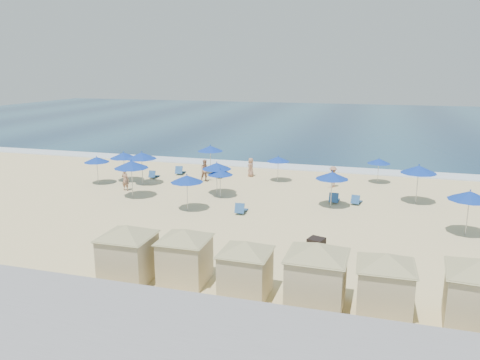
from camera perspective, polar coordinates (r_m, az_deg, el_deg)
name	(u,v)px	position (r m, az deg, el deg)	size (l,w,h in m)	color
ground	(252,219)	(28.49, 1.49, -4.73)	(160.00, 160.00, 0.00)	beige
ocean	(336,121)	(81.92, 11.62, 7.04)	(160.00, 80.00, 0.06)	#0D2D4C
surf_line	(296,167)	(43.15, 6.85, 1.56)	(160.00, 2.50, 0.08)	white
seawall	(148,322)	(16.65, -11.20, -16.57)	(160.00, 6.10, 1.22)	gray
trash_bin	(316,245)	(23.65, 9.27, -7.86)	(0.74, 0.74, 0.74)	black
cabana_0	(128,246)	(20.61, -13.55, -7.79)	(4.36, 4.36, 2.74)	#CBB78B
cabana_1	(185,249)	(20.07, -6.76, -8.30)	(4.17, 4.17, 2.62)	#CBB78B
cabana_2	(246,261)	(18.82, 0.69, -9.88)	(4.04, 4.04, 2.54)	#CBB78B
cabana_3	(317,267)	(18.09, 9.33, -10.39)	(4.59, 4.59, 2.88)	#CBB78B
cabana_4	(385,276)	(18.24, 17.31, -11.11)	(4.22, 4.22, 2.65)	#CBB78B
cabana_5	(480,285)	(18.41, 27.20, -11.32)	(4.60, 4.60, 2.89)	#CBB78B
umbrella_0	(97,160)	(38.15, -17.07, 2.40)	(1.97, 1.97, 2.24)	#A5A8AD
umbrella_1	(142,156)	(37.00, -11.91, 2.92)	(2.32, 2.32, 2.65)	#A5A8AD
umbrella_2	(123,155)	(38.38, -14.02, 2.94)	(2.16, 2.16, 2.46)	#A5A8AD
umbrella_3	(131,164)	(33.37, -13.13, 1.86)	(2.40, 2.40, 2.74)	#A5A8AD
umbrella_4	(210,148)	(40.17, -3.64, 3.86)	(2.22, 2.22, 2.53)	#A5A8AD
umbrella_5	(217,166)	(33.38, -2.86, 1.73)	(2.13, 2.13, 2.42)	#A5A8AD
umbrella_6	(220,172)	(32.71, -2.44, 0.96)	(1.83, 1.83, 2.08)	#A5A8AD
umbrella_7	(278,159)	(37.42, 4.67, 2.56)	(1.85, 1.85, 2.11)	#A5A8AD
umbrella_8	(332,175)	(30.81, 11.16, 0.55)	(2.16, 2.16, 2.46)	#A5A8AD
umbrella_9	(379,161)	(38.31, 16.57, 2.22)	(1.80, 1.80, 2.05)	#A5A8AD
umbrella_10	(419,169)	(33.25, 20.96, 1.22)	(2.38, 2.38, 2.71)	#A5A8AD
umbrella_11	(470,196)	(27.91, 26.23, -1.71)	(2.29, 2.29, 2.61)	#A5A8AD
umbrella_12	(187,179)	(29.78, -6.50, 0.15)	(2.10, 2.10, 2.39)	#A5A8AD
beach_chair_0	(154,175)	(39.47, -10.48, 0.59)	(0.61, 1.26, 0.68)	#285795
beach_chair_1	(180,171)	(40.50, -7.32, 1.09)	(0.81, 1.48, 0.77)	#285795
beach_chair_2	(220,175)	(38.94, -2.40, 0.64)	(0.84, 1.35, 0.69)	#285795
beach_chair_3	(241,209)	(29.46, 0.12, -3.58)	(0.65, 1.37, 0.74)	#285795
beach_chair_4	(334,199)	(32.35, 11.41, -2.26)	(0.64, 1.41, 0.77)	#285795
beach_chair_5	(356,200)	(32.39, 14.00, -2.44)	(0.76, 1.32, 0.69)	#285795
beachgoer_0	(125,180)	(35.74, -13.81, 0.03)	(0.60, 0.39, 1.64)	#A4745B
beachgoer_1	(205,171)	(37.54, -4.24, 1.15)	(0.87, 0.68, 1.78)	#A4745B
beachgoer_2	(333,177)	(36.36, 11.26, 0.39)	(1.05, 0.61, 1.63)	#A4745B
beachgoer_3	(251,167)	(39.22, 1.33, 1.57)	(0.78, 0.50, 1.59)	#A4745B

